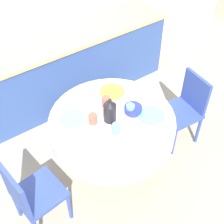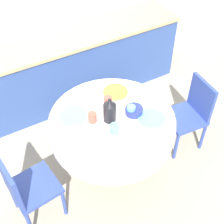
# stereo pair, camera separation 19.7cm
# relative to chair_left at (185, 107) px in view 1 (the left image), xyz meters

# --- Properties ---
(ground_plane) EXTENTS (12.00, 12.00, 0.00)m
(ground_plane) POSITION_rel_chair_left_xyz_m (-0.94, 0.09, -0.47)
(ground_plane) COLOR #9E937F
(kitchen_counter) EXTENTS (3.24, 0.64, 0.90)m
(kitchen_counter) POSITION_rel_chair_left_xyz_m (-0.94, 1.43, -0.02)
(kitchen_counter) COLOR #2D4784
(kitchen_counter) RESTS_ON ground_plane
(dining_table) EXTENTS (1.20, 1.20, 0.77)m
(dining_table) POSITION_rel_chair_left_xyz_m (-0.94, 0.09, 0.17)
(dining_table) COLOR tan
(dining_table) RESTS_ON ground_plane
(chair_left) EXTENTS (0.44, 0.44, 0.85)m
(chair_left) POSITION_rel_chair_left_xyz_m (0.00, 0.00, 0.00)
(chair_left) COLOR #2D428E
(chair_left) RESTS_ON ground_plane
(chair_right) EXTENTS (0.44, 0.44, 0.85)m
(chair_right) POSITION_rel_chair_left_xyz_m (-1.87, -0.01, 0.00)
(chair_right) COLOR #2D428E
(chair_right) RESTS_ON ground_plane
(plate_near_left) EXTENTS (0.26, 0.26, 0.01)m
(plate_near_left) POSITION_rel_chair_left_xyz_m (-1.20, -0.16, 0.30)
(plate_near_left) COLOR white
(plate_near_left) RESTS_ON dining_table
(cup_near_left) EXTENTS (0.08, 0.08, 0.10)m
(cup_near_left) POSITION_rel_chair_left_xyz_m (-1.01, -0.08, 0.35)
(cup_near_left) COLOR #5BA39E
(cup_near_left) RESTS_ON dining_table
(plate_near_right) EXTENTS (0.26, 0.26, 0.01)m
(plate_near_right) POSITION_rel_chair_left_xyz_m (-0.62, -0.10, 0.30)
(plate_near_right) COLOR #60BCB7
(plate_near_right) RESTS_ON dining_table
(cup_near_right) EXTENTS (0.08, 0.08, 0.10)m
(cup_near_right) POSITION_rel_chair_left_xyz_m (-0.76, 0.05, 0.35)
(cup_near_right) COLOR #5BA39E
(cup_near_right) RESTS_ON dining_table
(plate_far_left) EXTENTS (0.26, 0.26, 0.01)m
(plate_far_left) POSITION_rel_chair_left_xyz_m (-1.24, 0.30, 0.30)
(plate_far_left) COLOR #60BCB7
(plate_far_left) RESTS_ON dining_table
(cup_far_left) EXTENTS (0.08, 0.08, 0.10)m
(cup_far_left) POSITION_rel_chair_left_xyz_m (-1.11, 0.15, 0.35)
(cup_far_left) COLOR #CC4C3D
(cup_far_left) RESTS_ON dining_table
(plate_far_right) EXTENTS (0.26, 0.26, 0.01)m
(plate_far_right) POSITION_rel_chair_left_xyz_m (-0.72, 0.39, 0.30)
(plate_far_right) COLOR orange
(plate_far_right) RESTS_ON dining_table
(cup_far_right) EXTENTS (0.08, 0.08, 0.10)m
(cup_far_right) POSITION_rel_chair_left_xyz_m (-0.88, 0.27, 0.35)
(cup_far_right) COLOR #CC4C3D
(cup_far_right) RESTS_ON dining_table
(coffee_carafe) EXTENTS (0.12, 0.12, 0.26)m
(coffee_carafe) POSITION_rel_chair_left_xyz_m (-0.96, 0.09, 0.41)
(coffee_carafe) COLOR black
(coffee_carafe) RESTS_ON dining_table
(fruit_bowl) EXTENTS (0.17, 0.17, 0.06)m
(fruit_bowl) POSITION_rel_chair_left_xyz_m (-0.72, 0.05, 0.33)
(fruit_bowl) COLOR navy
(fruit_bowl) RESTS_ON dining_table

